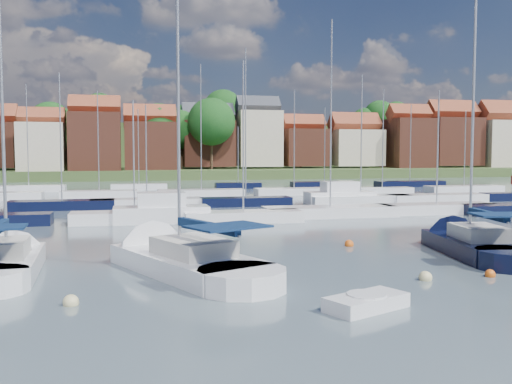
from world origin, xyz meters
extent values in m
plane|color=#465560|center=(0.00, 40.00, 0.00)|extent=(260.00, 260.00, 0.00)
cube|color=white|center=(-12.94, 3.14, 0.25)|extent=(3.02, 6.63, 1.20)
cone|color=white|center=(-13.13, 7.21, 0.25)|extent=(2.86, 3.29, 2.71)
cube|color=beige|center=(-12.92, 2.69, 1.20)|extent=(2.03, 2.80, 0.70)
cylinder|color=#B2B2B7|center=(-12.96, 3.59, 6.88)|extent=(0.14, 0.14, 12.06)
cube|color=white|center=(-5.36, 1.86, 0.25)|extent=(6.55, 8.99, 1.20)
cone|color=white|center=(-7.48, 6.59, 0.25)|extent=(4.81, 5.10, 3.46)
cylinder|color=white|center=(-3.66, -1.93, 0.25)|extent=(4.57, 4.57, 1.20)
cube|color=beige|center=(-5.12, 1.33, 1.20)|extent=(3.62, 4.15, 0.70)
cylinder|color=#B2B2B7|center=(-5.59, 2.38, 8.53)|extent=(0.14, 0.14, 15.37)
cylinder|color=#B2B2B7|center=(-4.65, 0.28, 2.05)|extent=(1.98, 4.25, 0.10)
cube|color=#0D2244|center=(-4.65, 0.28, 2.20)|extent=(2.07, 4.12, 0.35)
cube|color=#0D2244|center=(-4.04, -1.09, 2.35)|extent=(3.53, 3.10, 0.08)
cube|color=black|center=(9.43, 2.94, 0.25)|extent=(4.08, 7.48, 1.20)
cone|color=black|center=(10.16, 7.31, 0.25)|extent=(3.48, 3.88, 2.95)
cylinder|color=black|center=(8.85, -0.56, 0.25)|extent=(3.40, 3.40, 1.20)
cube|color=beige|center=(9.35, 2.45, 1.20)|extent=(2.52, 3.25, 0.70)
cylinder|color=#B2B2B7|center=(9.51, 3.42, 7.56)|extent=(0.14, 0.14, 13.43)
cylinder|color=#B2B2B7|center=(9.19, 1.48, 2.05)|extent=(0.75, 3.90, 0.10)
cube|color=#0D2244|center=(9.19, 1.48, 2.20)|extent=(0.91, 3.74, 0.35)
cube|color=#0D2244|center=(8.98, 0.22, 2.35)|extent=(2.77, 2.16, 0.08)
cube|color=white|center=(-0.14, -5.37, 0.20)|extent=(3.17, 2.38, 0.56)
cylinder|color=white|center=(-0.14, -5.37, 0.36)|extent=(1.33, 1.33, 0.36)
sphere|color=beige|center=(-9.77, -2.61, 0.00)|extent=(0.54, 0.54, 0.54)
sphere|color=#D85914|center=(-2.96, -1.19, 0.00)|extent=(0.48, 0.48, 0.48)
sphere|color=beige|center=(4.01, -1.85, 0.00)|extent=(0.55, 0.55, 0.55)
sphere|color=#D85914|center=(4.21, 6.78, 0.00)|extent=(0.51, 0.51, 0.51)
sphere|color=#D85914|center=(6.98, -1.90, 0.00)|extent=(0.44, 0.44, 0.44)
cube|color=white|center=(-7.27, 20.20, 0.35)|extent=(9.22, 2.58, 1.00)
cylinder|color=#B2B2B7|center=(-7.27, 20.20, 4.94)|extent=(0.12, 0.12, 8.18)
cube|color=white|center=(0.63, 18.61, 0.35)|extent=(8.78, 2.46, 1.00)
cylinder|color=#B2B2B7|center=(0.63, 18.61, 6.38)|extent=(0.12, 0.12, 11.06)
cube|color=white|center=(8.23, 20.67, 0.35)|extent=(10.79, 3.02, 1.00)
cylinder|color=#B2B2B7|center=(8.23, 20.67, 8.29)|extent=(0.12, 0.12, 14.87)
cube|color=white|center=(17.98, 21.03, 0.35)|extent=(10.13, 2.84, 1.00)
cylinder|color=#B2B2B7|center=(17.98, 21.03, 5.65)|extent=(0.12, 0.12, 9.59)
cube|color=white|center=(-5.31, 20.00, 0.50)|extent=(7.00, 2.60, 1.40)
cube|color=white|center=(-5.31, 20.00, 1.60)|extent=(3.50, 2.20, 1.30)
cube|color=black|center=(-13.55, 31.64, 0.35)|extent=(9.30, 2.60, 1.00)
cylinder|color=#B2B2B7|center=(-13.55, 31.64, 6.59)|extent=(0.12, 0.12, 11.48)
cube|color=white|center=(-5.94, 32.01, 0.35)|extent=(10.40, 2.91, 1.00)
cylinder|color=#B2B2B7|center=(-5.94, 32.01, 5.24)|extent=(0.12, 0.12, 8.77)
cube|color=black|center=(3.48, 31.28, 0.35)|extent=(8.80, 2.46, 1.00)
cylinder|color=#B2B2B7|center=(3.48, 31.28, 8.01)|extent=(0.12, 0.12, 14.33)
cube|color=white|center=(15.40, 31.16, 0.35)|extent=(10.73, 3.00, 1.00)
cylinder|color=#B2B2B7|center=(15.40, 31.16, 6.92)|extent=(0.12, 0.12, 12.14)
cube|color=white|center=(23.82, 30.97, 0.35)|extent=(10.48, 2.93, 1.00)
cylinder|color=#B2B2B7|center=(23.82, 30.97, 5.99)|extent=(0.12, 0.12, 10.28)
cube|color=black|center=(32.94, 31.07, 0.35)|extent=(6.84, 1.91, 1.00)
cube|color=white|center=(13.46, 32.00, 0.50)|extent=(7.00, 2.60, 1.40)
cube|color=white|center=(13.46, 32.00, 1.60)|extent=(3.50, 2.20, 1.30)
cube|color=white|center=(-10.84, 44.51, 0.35)|extent=(8.49, 2.38, 1.00)
cylinder|color=#B2B2B7|center=(-10.84, 44.51, 6.51)|extent=(0.12, 0.12, 11.31)
cube|color=white|center=(0.79, 43.78, 0.35)|extent=(10.16, 2.85, 1.00)
cylinder|color=#B2B2B7|center=(0.79, 43.78, 8.15)|extent=(0.12, 0.12, 14.59)
cube|color=white|center=(12.17, 43.90, 0.35)|extent=(9.53, 2.67, 1.00)
cylinder|color=#B2B2B7|center=(12.17, 43.90, 6.81)|extent=(0.12, 0.12, 11.91)
cube|color=white|center=(23.16, 42.50, 0.35)|extent=(7.62, 2.13, 1.00)
cylinder|color=#B2B2B7|center=(23.16, 42.50, 6.91)|extent=(0.12, 0.12, 12.13)
cube|color=white|center=(35.22, 43.59, 0.35)|extent=(10.17, 2.85, 1.00)
cylinder|color=#B2B2B7|center=(35.22, 43.59, 5.72)|extent=(0.12, 0.12, 9.73)
cube|color=white|center=(-20.26, 56.56, 0.35)|extent=(9.24, 2.59, 1.00)
cylinder|color=#B2B2B7|center=(-20.26, 56.56, 7.43)|extent=(0.12, 0.12, 13.17)
cube|color=white|center=(-6.08, 57.30, 0.35)|extent=(7.57, 2.12, 1.00)
cylinder|color=#B2B2B7|center=(-6.08, 57.30, 5.97)|extent=(0.12, 0.12, 10.24)
cube|color=black|center=(7.88, 57.47, 0.35)|extent=(6.58, 1.84, 1.00)
cylinder|color=#B2B2B7|center=(7.88, 57.47, 4.85)|extent=(0.12, 0.12, 8.01)
cube|color=black|center=(20.94, 57.40, 0.35)|extent=(9.92, 2.78, 1.00)
cylinder|color=#B2B2B7|center=(20.94, 57.40, 6.31)|extent=(0.12, 0.12, 10.92)
cube|color=black|center=(34.28, 56.37, 0.35)|extent=(10.55, 2.95, 1.00)
cylinder|color=#B2B2B7|center=(34.28, 56.37, 6.61)|extent=(0.12, 0.12, 11.51)
cube|color=#42572B|center=(0.00, 117.00, 0.30)|extent=(200.00, 70.00, 3.00)
cube|color=#42572B|center=(0.00, 142.00, 5.00)|extent=(200.00, 60.00, 14.00)
cube|color=beige|center=(-22.74, 89.00, 6.08)|extent=(8.09, 8.80, 8.96)
cube|color=brown|center=(-22.74, 89.00, 11.55)|extent=(8.25, 4.00, 4.00)
cube|color=brown|center=(-13.35, 89.94, 7.08)|extent=(9.36, 10.17, 10.97)
cube|color=brown|center=(-13.35, 89.94, 13.72)|extent=(9.54, 4.63, 4.63)
cube|color=brown|center=(-3.04, 91.65, 6.31)|extent=(9.90, 8.56, 9.42)
cube|color=brown|center=(-3.04, 91.65, 12.23)|extent=(10.10, 4.90, 4.90)
cube|color=brown|center=(9.10, 96.65, 6.95)|extent=(10.59, 8.93, 9.49)
cube|color=#383A42|center=(9.10, 96.65, 12.99)|extent=(10.80, 5.24, 5.24)
cube|color=beige|center=(19.71, 95.80, 8.02)|extent=(9.01, 8.61, 11.65)
cube|color=#383A42|center=(19.71, 95.80, 14.95)|extent=(9.19, 4.46, 4.46)
cube|color=brown|center=(30.17, 97.00, 6.20)|extent=(9.10, 9.34, 8.00)
cube|color=brown|center=(30.17, 97.00, 11.32)|extent=(9.28, 4.50, 4.50)
cube|color=beige|center=(41.95, 96.59, 6.14)|extent=(10.86, 9.59, 7.88)
cube|color=brown|center=(41.95, 96.59, 11.41)|extent=(11.07, 5.37, 5.37)
cube|color=brown|center=(53.76, 93.92, 7.09)|extent=(9.18, 9.96, 10.97)
cube|color=brown|center=(53.76, 93.92, 13.70)|extent=(9.36, 4.54, 4.54)
cube|color=brown|center=(65.18, 95.21, 7.58)|extent=(11.39, 9.67, 10.76)
cube|color=brown|center=(65.18, 95.21, 14.36)|extent=(11.62, 5.64, 5.64)
cube|color=beige|center=(78.01, 93.34, 7.00)|extent=(12.95, 8.52, 10.80)
cube|color=brown|center=(78.01, 93.34, 13.99)|extent=(13.21, 6.41, 6.41)
cylinder|color=#382619|center=(56.77, 115.51, 8.51)|extent=(0.50, 0.50, 4.47)
sphere|color=#1F571B|center=(56.77, 115.51, 14.58)|extent=(8.18, 8.18, 8.18)
cylinder|color=#382619|center=(3.46, 95.93, 3.83)|extent=(0.50, 0.50, 4.46)
sphere|color=#1F571B|center=(3.46, 95.93, 9.88)|extent=(8.15, 8.15, 8.15)
cylinder|color=#382619|center=(15.22, 113.68, 8.58)|extent=(0.50, 0.50, 5.15)
sphere|color=#1F571B|center=(15.22, 113.68, 15.56)|extent=(9.41, 9.41, 9.41)
cylinder|color=#382619|center=(-13.54, 116.31, 8.68)|extent=(0.50, 0.50, 4.56)
sphere|color=#1F571B|center=(-13.54, 116.31, 14.87)|extent=(8.34, 8.34, 8.34)
cylinder|color=#382619|center=(-23.24, 105.25, 4.18)|extent=(0.50, 0.50, 5.15)
sphere|color=#1F571B|center=(-23.24, 105.25, 11.17)|extent=(9.42, 9.42, 9.42)
cylinder|color=#382619|center=(13.76, 104.71, 3.48)|extent=(0.50, 0.50, 3.77)
sphere|color=#1F571B|center=(13.76, 104.71, 8.60)|extent=(6.89, 6.89, 6.89)
cylinder|color=#382619|center=(9.05, 90.94, 4.21)|extent=(0.50, 0.50, 5.21)
sphere|color=#1F571B|center=(9.05, 90.94, 11.28)|extent=(9.53, 9.53, 9.53)
cylinder|color=#382619|center=(61.93, 101.62, 3.09)|extent=(0.50, 0.50, 2.97)
sphere|color=#1F571B|center=(61.93, 101.62, 7.12)|extent=(5.44, 5.44, 5.44)
cylinder|color=#382619|center=(-1.15, 93.75, 4.02)|extent=(0.50, 0.50, 4.84)
sphere|color=#1F571B|center=(-1.15, 93.75, 10.59)|extent=(8.85, 8.85, 8.85)
cylinder|color=#382619|center=(52.68, 115.72, 8.17)|extent=(0.50, 0.50, 3.72)
sphere|color=#1F571B|center=(52.68, 115.72, 13.21)|extent=(6.80, 6.80, 6.80)
cylinder|color=#382619|center=(54.05, 94.13, 3.62)|extent=(0.50, 0.50, 4.05)
sphere|color=#1F571B|center=(54.05, 94.13, 9.11)|extent=(7.40, 7.40, 7.40)
cylinder|color=#382619|center=(6.84, 113.29, 7.91)|extent=(0.50, 0.50, 3.93)
sphere|color=#1F571B|center=(6.84, 113.29, 13.24)|extent=(7.19, 7.19, 7.19)
cylinder|color=#382619|center=(30.65, 100.17, 3.51)|extent=(0.50, 0.50, 3.82)
sphere|color=#1F571B|center=(30.65, 100.17, 8.70)|extent=(6.99, 6.99, 6.99)
cylinder|color=#382619|center=(-17.44, 93.12, 3.34)|extent=(0.50, 0.50, 3.48)
sphere|color=#1F571B|center=(-17.44, 93.12, 8.07)|extent=(6.37, 6.37, 6.37)
cylinder|color=#382619|center=(57.51, 102.81, 3.09)|extent=(0.50, 0.50, 2.99)
sphere|color=#1F571B|center=(57.51, 102.81, 7.14)|extent=(5.46, 5.46, 5.46)
cylinder|color=#382619|center=(3.61, 99.04, 3.22)|extent=(0.50, 0.50, 3.25)
sphere|color=#1F571B|center=(3.61, 99.04, 7.63)|extent=(5.94, 5.94, 5.94)
cylinder|color=#382619|center=(-3.05, 100.73, 3.09)|extent=(0.50, 0.50, 2.98)
sphere|color=#1F571B|center=(-3.05, 100.73, 7.14)|extent=(5.46, 5.46, 5.46)
cylinder|color=#382619|center=(64.66, 121.74, 9.36)|extent=(0.50, 0.50, 4.29)
sphere|color=#1F571B|center=(64.66, 121.74, 15.17)|extent=(7.84, 7.84, 7.84)
camera|label=1|loc=(-7.88, -22.69, 5.22)|focal=40.00mm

